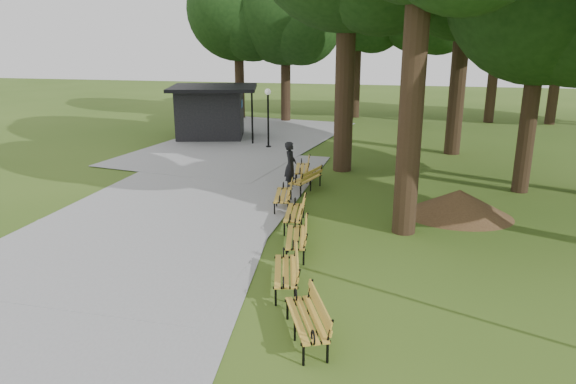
% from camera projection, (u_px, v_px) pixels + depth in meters
% --- Properties ---
extents(ground, '(100.00, 100.00, 0.00)m').
position_uv_depth(ground, '(273.00, 239.00, 15.46)').
color(ground, '#335016').
rests_on(ground, ground).
extents(path, '(12.00, 38.00, 0.06)m').
position_uv_depth(path, '(184.00, 200.00, 19.05)').
color(path, gray).
rests_on(path, ground).
extents(person, '(0.45, 0.67, 1.82)m').
position_uv_depth(person, '(290.00, 165.00, 20.31)').
color(person, black).
rests_on(person, ground).
extents(kiosk, '(5.50, 5.05, 2.94)m').
position_uv_depth(kiosk, '(210.00, 112.00, 30.22)').
color(kiosk, black).
rests_on(kiosk, ground).
extents(lamp_post, '(0.32, 0.32, 3.06)m').
position_uv_depth(lamp_post, '(268.00, 105.00, 27.23)').
color(lamp_post, black).
rests_on(lamp_post, ground).
extents(dirt_mound, '(2.93, 2.93, 0.89)m').
position_uv_depth(dirt_mound, '(459.00, 203.00, 17.31)').
color(dirt_mound, '#47301C').
rests_on(dirt_mound, ground).
extents(bench_0, '(1.30, 2.00, 0.88)m').
position_uv_depth(bench_0, '(306.00, 319.00, 10.25)').
color(bench_0, gold).
rests_on(bench_0, ground).
extents(bench_1, '(1.03, 1.99, 0.88)m').
position_uv_depth(bench_1, '(286.00, 271.00, 12.33)').
color(bench_1, gold).
rests_on(bench_1, ground).
extents(bench_2, '(0.94, 1.98, 0.88)m').
position_uv_depth(bench_2, '(296.00, 237.00, 14.39)').
color(bench_2, gold).
rests_on(bench_2, ground).
extents(bench_3, '(0.84, 1.96, 0.88)m').
position_uv_depth(bench_3, '(294.00, 213.00, 16.34)').
color(bench_3, gold).
rests_on(bench_3, ground).
extents(bench_4, '(0.90, 1.97, 0.88)m').
position_uv_depth(bench_4, '(283.00, 195.00, 18.14)').
color(bench_4, gold).
rests_on(bench_4, ground).
extents(bench_5, '(1.17, 2.00, 0.88)m').
position_uv_depth(bench_5, '(306.00, 179.00, 20.14)').
color(bench_5, gold).
rests_on(bench_5, ground).
extents(bench_6, '(0.92, 1.97, 0.88)m').
position_uv_depth(bench_6, '(302.00, 169.00, 21.73)').
color(bench_6, gold).
rests_on(bench_6, ground).
extents(tree_backdrop, '(35.84, 10.13, 15.51)m').
position_uv_depth(tree_backdrop, '(458.00, 0.00, 33.43)').
color(tree_backdrop, black).
rests_on(tree_backdrop, ground).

